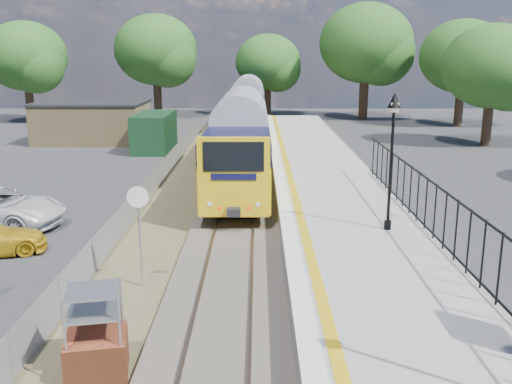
{
  "coord_description": "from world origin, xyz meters",
  "views": [
    {
      "loc": [
        0.9,
        -12.54,
        6.69
      ],
      "look_at": [
        0.83,
        6.82,
        2.0
      ],
      "focal_mm": 40.0,
      "sensor_mm": 36.0,
      "label": 1
    }
  ],
  "objects_px": {
    "brick_plinth": "(96,335)",
    "speed_sign": "(139,219)",
    "train": "(245,116)",
    "victorian_lamp_north": "(393,130)"
  },
  "relations": [
    {
      "from": "brick_plinth",
      "to": "speed_sign",
      "type": "bearing_deg",
      "value": 90.0
    },
    {
      "from": "brick_plinth",
      "to": "speed_sign",
      "type": "distance_m",
      "value": 4.86
    },
    {
      "from": "train",
      "to": "brick_plinth",
      "type": "distance_m",
      "value": 30.31
    },
    {
      "from": "train",
      "to": "brick_plinth",
      "type": "height_order",
      "value": "train"
    },
    {
      "from": "speed_sign",
      "to": "brick_plinth",
      "type": "bearing_deg",
      "value": -93.72
    },
    {
      "from": "brick_plinth",
      "to": "victorian_lamp_north",
      "type": "bearing_deg",
      "value": 44.5
    },
    {
      "from": "train",
      "to": "brick_plinth",
      "type": "relative_size",
      "value": 20.22
    },
    {
      "from": "speed_sign",
      "to": "train",
      "type": "bearing_deg",
      "value": 80.67
    },
    {
      "from": "victorian_lamp_north",
      "to": "speed_sign",
      "type": "height_order",
      "value": "victorian_lamp_north"
    },
    {
      "from": "train",
      "to": "victorian_lamp_north",
      "type": "bearing_deg",
      "value": -76.75
    }
  ]
}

